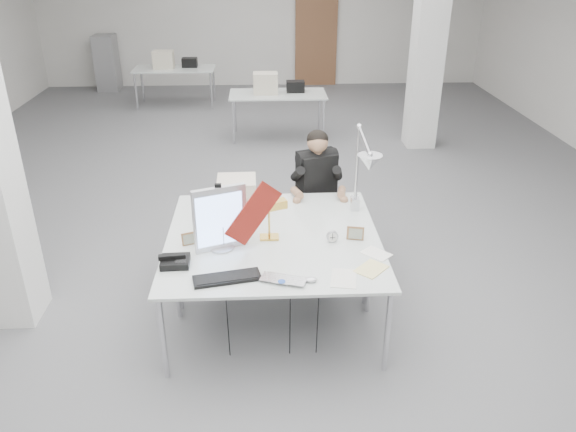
# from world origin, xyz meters

# --- Properties ---
(room_shell) EXTENTS (10.04, 14.04, 3.24)m
(room_shell) POSITION_xyz_m (0.04, 0.13, 1.69)
(room_shell) COLOR #5A5A5C
(room_shell) RESTS_ON ground
(desk_main) EXTENTS (1.80, 0.90, 0.02)m
(desk_main) POSITION_xyz_m (0.00, -2.50, 0.74)
(desk_main) COLOR silver
(desk_main) RESTS_ON room_shell
(desk_second) EXTENTS (1.80, 0.90, 0.02)m
(desk_second) POSITION_xyz_m (0.00, -1.60, 0.74)
(desk_second) COLOR silver
(desk_second) RESTS_ON room_shell
(bg_desk_a) EXTENTS (1.60, 0.80, 0.02)m
(bg_desk_a) POSITION_xyz_m (0.20, 3.00, 0.74)
(bg_desk_a) COLOR silver
(bg_desk_a) RESTS_ON room_shell
(bg_desk_b) EXTENTS (1.60, 0.80, 0.02)m
(bg_desk_b) POSITION_xyz_m (-1.80, 5.20, 0.74)
(bg_desk_b) COLOR silver
(bg_desk_b) RESTS_ON room_shell
(filing_cabinet) EXTENTS (0.45, 0.55, 1.20)m
(filing_cabinet) POSITION_xyz_m (-3.50, 6.65, 0.60)
(filing_cabinet) COLOR gray
(filing_cabinet) RESTS_ON room_shell
(office_chair) EXTENTS (0.69, 0.69, 1.09)m
(office_chair) POSITION_xyz_m (0.48, -0.91, 0.55)
(office_chair) COLOR black
(office_chair) RESTS_ON room_shell
(seated_person) EXTENTS (0.66, 0.73, 0.90)m
(seated_person) POSITION_xyz_m (0.48, -0.96, 0.90)
(seated_person) COLOR black
(seated_person) RESTS_ON office_chair
(monitor) EXTENTS (0.42, 0.20, 0.54)m
(monitor) POSITION_xyz_m (-0.42, -2.24, 1.03)
(monitor) COLOR silver
(monitor) RESTS_ON desk_main
(pennant) EXTENTS (0.47, 0.19, 0.53)m
(pennant) POSITION_xyz_m (-0.16, -2.27, 1.08)
(pennant) COLOR maroon
(pennant) RESTS_ON monitor
(keyboard) EXTENTS (0.52, 0.26, 0.02)m
(keyboard) POSITION_xyz_m (-0.36, -2.72, 0.77)
(keyboard) COLOR black
(keyboard) RESTS_ON desk_main
(laptop) EXTENTS (0.39, 0.31, 0.03)m
(laptop) POSITION_xyz_m (0.05, -2.81, 0.77)
(laptop) COLOR silver
(laptop) RESTS_ON desk_main
(mouse) EXTENTS (0.11, 0.09, 0.04)m
(mouse) POSITION_xyz_m (0.26, -2.78, 0.77)
(mouse) COLOR silver
(mouse) RESTS_ON desk_main
(bankers_lamp) EXTENTS (0.30, 0.21, 0.31)m
(bankers_lamp) POSITION_xyz_m (-0.03, -2.08, 0.91)
(bankers_lamp) COLOR #B59838
(bankers_lamp) RESTS_ON desk_main
(desk_phone) EXTENTS (0.23, 0.21, 0.05)m
(desk_phone) POSITION_xyz_m (-0.77, -2.48, 0.78)
(desk_phone) COLOR black
(desk_phone) RESTS_ON desk_main
(picture_frame_left) EXTENTS (0.14, 0.08, 0.11)m
(picture_frame_left) POSITION_xyz_m (-0.69, -2.16, 0.81)
(picture_frame_left) COLOR #9E6D44
(picture_frame_left) RESTS_ON desk_main
(picture_frame_right) EXTENTS (0.15, 0.06, 0.11)m
(picture_frame_right) POSITION_xyz_m (0.69, -2.14, 0.81)
(picture_frame_right) COLOR #93643F
(picture_frame_right) RESTS_ON desk_main
(desk_clock) EXTENTS (0.10, 0.04, 0.10)m
(desk_clock) POSITION_xyz_m (0.49, -2.17, 0.81)
(desk_clock) COLOR #A3A3A8
(desk_clock) RESTS_ON desk_main
(paper_stack_a) EXTENTS (0.23, 0.30, 0.01)m
(paper_stack_a) POSITION_xyz_m (0.51, -2.74, 0.76)
(paper_stack_a) COLOR silver
(paper_stack_a) RESTS_ON desk_main
(paper_stack_b) EXTENTS (0.30, 0.30, 0.01)m
(paper_stack_b) POSITION_xyz_m (0.74, -2.62, 0.76)
(paper_stack_b) COLOR #F0E08F
(paper_stack_b) RESTS_ON desk_main
(paper_stack_c) EXTENTS (0.26, 0.27, 0.01)m
(paper_stack_c) POSITION_xyz_m (0.82, -2.39, 0.76)
(paper_stack_c) COLOR white
(paper_stack_c) RESTS_ON desk_main
(beige_monitor) EXTENTS (0.35, 0.34, 0.33)m
(beige_monitor) POSITION_xyz_m (-0.32, -1.55, 0.92)
(beige_monitor) COLOR beige
(beige_monitor) RESTS_ON desk_second
(architect_lamp) EXTENTS (0.42, 0.76, 0.92)m
(architect_lamp) POSITION_xyz_m (0.78, -1.80, 1.22)
(architect_lamp) COLOR silver
(architect_lamp) RESTS_ON desk_second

